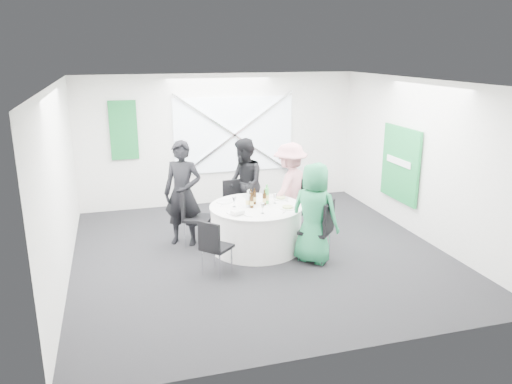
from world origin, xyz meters
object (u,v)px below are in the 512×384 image
object	(u,v)px
chair_back_left	(193,213)
person_man_back	(244,184)
banquet_table	(256,227)
person_woman_pink	(290,188)
clear_water_bottle	(248,201)
person_woman_green	(314,213)
green_water_bottle	(267,196)
chair_front_right	(321,226)
chair_back_right	(302,204)
chair_front_left	(214,244)
chair_back	(235,201)
person_man_back_left	(183,193)

from	to	relation	value
chair_back_left	person_man_back	bearing A→B (deg)	-36.75
banquet_table	person_woman_pink	xyz separation A→B (m)	(0.82, 0.61, 0.46)
person_man_back	clear_water_bottle	distance (m)	1.08
banquet_table	person_man_back	world-z (taller)	person_man_back
person_woman_green	green_water_bottle	size ratio (longest dim) A/B	4.84
chair_front_right	person_woman_pink	xyz separation A→B (m)	(-0.03, 1.39, 0.25)
chair_back_right	green_water_bottle	size ratio (longest dim) A/B	2.96
chair_back_right	chair_front_left	distance (m)	2.28
chair_front_right	person_woman_green	distance (m)	0.25
chair_front_right	chair_front_left	size ratio (longest dim) A/B	1.15
chair_back	chair_back_right	size ratio (longest dim) A/B	0.94
person_man_back_left	person_man_back	xyz separation A→B (m)	(1.20, 0.46, -0.05)
chair_back_left	chair_front_left	xyz separation A→B (m)	(0.10, -1.32, -0.07)
chair_back	person_man_back	xyz separation A→B (m)	(0.17, 0.00, 0.31)
chair_back_right	green_water_bottle	bearing A→B (deg)	-88.89
chair_front_right	person_man_back	xyz separation A→B (m)	(-0.79, 1.81, 0.27)
person_man_back_left	green_water_bottle	size ratio (longest dim) A/B	5.45
person_man_back_left	banquet_table	bearing A→B (deg)	0.00
chair_front_right	person_woman_pink	bearing A→B (deg)	-136.21
chair_back_left	person_man_back_left	xyz separation A→B (m)	(-0.14, 0.09, 0.33)
chair_back_right	person_woman_green	distance (m)	1.24
chair_front_left	person_man_back	xyz separation A→B (m)	(0.96, 1.88, 0.35)
banquet_table	chair_front_left	distance (m)	1.24
person_man_back_left	person_woman_pink	bearing A→B (deg)	27.71
chair_front_left	chair_back	bearing A→B (deg)	-66.22
chair_front_right	green_water_bottle	distance (m)	1.11
chair_back_left	green_water_bottle	distance (m)	1.31
banquet_table	person_man_back_left	distance (m)	1.38
chair_back_right	chair_front_right	xyz separation A→B (m)	(-0.13, -1.20, 0.00)
clear_water_bottle	chair_back	bearing A→B (deg)	87.84
green_water_bottle	person_woman_pink	bearing A→B (deg)	41.42
person_woman_green	chair_back_right	bearing A→B (deg)	-55.62
chair_back_right	person_woman_pink	xyz separation A→B (m)	(-0.17, 0.19, 0.25)
banquet_table	chair_back	size ratio (longest dim) A/B	1.67
chair_back_right	clear_water_bottle	size ratio (longest dim) A/B	3.58
chair_back_left	person_man_back	size ratio (longest dim) A/B	0.57
banquet_table	chair_back_right	xyz separation A→B (m)	(0.99, 0.42, 0.20)
clear_water_bottle	person_man_back	bearing A→B (deg)	78.74
person_man_back	person_woman_pink	bearing A→B (deg)	64.33
chair_back_left	person_man_back_left	size ratio (longest dim) A/B	0.54
chair_back_right	person_man_back	xyz separation A→B (m)	(-0.92, 0.61, 0.28)
person_man_back	clear_water_bottle	bearing A→B (deg)	-7.70
chair_back	person_man_back	size ratio (longest dim) A/B	0.54
person_woman_pink	person_woman_green	xyz separation A→B (m)	(-0.09, -1.38, -0.03)
banquet_table	chair_front_right	world-z (taller)	chair_front_right
chair_back_right	person_woman_pink	bearing A→B (deg)	-161.32
person_man_back	person_woman_green	xyz separation A→B (m)	(0.66, -1.80, -0.05)
person_man_back	clear_water_bottle	xyz separation A→B (m)	(-0.21, -1.06, 0.01)
chair_back	person_woman_green	distance (m)	2.00
chair_back_right	clear_water_bottle	world-z (taller)	clear_water_bottle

